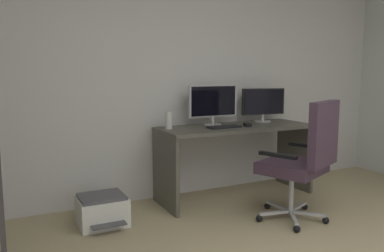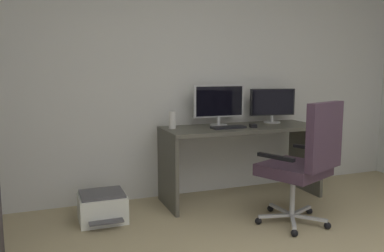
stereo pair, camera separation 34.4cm
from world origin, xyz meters
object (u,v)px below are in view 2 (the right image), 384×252
Objects in this scene: desk at (242,145)px; office_chair at (305,160)px; monitor_main at (219,102)px; printer at (102,207)px; keyboard at (228,127)px; monitor_secondary at (272,103)px; desktop_speaker at (172,120)px; computer_mouse at (253,126)px.

desk is 0.86m from office_chair.
monitor_main is 0.51× the size of office_chair.
desk is 1.51m from printer.
monitor_main is 1.25× the size of printer.
monitor_main is 0.32m from keyboard.
monitor_secondary reaches higher than keyboard.
printer is (-1.24, -0.05, -0.64)m from keyboard.
desktop_speaker is at bearing 17.12° from printer.
office_chair is at bearing -69.97° from computer_mouse.
keyboard is at bearing -157.14° from desk.
keyboard is at bearing 2.22° from printer.
monitor_secondary is at bearing 8.18° from printer.
monitor_main reaches higher than printer.
office_chair reaches higher than keyboard.
monitor_secondary is 4.99× the size of computer_mouse.
desktop_speaker reaches higher than computer_mouse.
office_chair reaches higher than desktop_speaker.
computer_mouse reaches higher than printer.
computer_mouse is at bearing 0.74° from printer.
monitor_main is 0.64m from monitor_secondary.
desk is at bearing 99.30° from office_chair.
desk is at bearing 5.14° from printer.
printer is at bearing -162.88° from desktop_speaker.
computer_mouse is 0.23× the size of printer.
printer is (-0.72, -0.22, -0.71)m from desktop_speaker.
monitor_secondary is (0.44, 0.14, 0.40)m from desk.
monitor_secondary reaches higher than printer.
monitor_main reaches higher than monitor_secondary.
monitor_secondary is 0.47× the size of office_chair.
desktop_speaker is 1.04m from printer.
desk is at bearing -7.46° from desktop_speaker.
desk is at bearing -35.89° from monitor_main.
office_chair reaches higher than computer_mouse.
keyboard is (0.00, -0.22, -0.23)m from monitor_main.
monitor_main reaches higher than keyboard.
desk is 0.24m from computer_mouse.
desk is at bearing -162.37° from monitor_secondary.
office_chair reaches higher than printer.
computer_mouse is (0.26, -0.25, -0.22)m from monitor_main.
monitor_secondary is 1.14× the size of printer.
computer_mouse is at bearing -14.63° from desktop_speaker.
desktop_speaker is (-0.78, 0.20, 0.07)m from computer_mouse.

